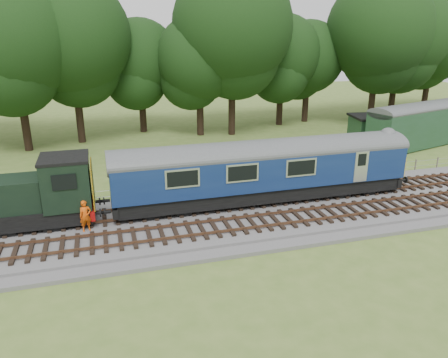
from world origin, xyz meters
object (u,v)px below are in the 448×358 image
object	(u,v)px
parked_coach	(433,120)
dmu_railcar	(264,166)
worker	(85,216)
shunter_loco	(13,199)

from	to	relation	value
parked_coach	dmu_railcar	bearing A→B (deg)	-170.24
dmu_railcar	parked_coach	size ratio (longest dim) A/B	1.15
worker	parked_coach	distance (m)	33.35
worker	parked_coach	world-z (taller)	parked_coach
dmu_railcar	shunter_loco	world-z (taller)	dmu_railcar
shunter_loco	parked_coach	distance (m)	36.28
dmu_railcar	worker	bearing A→B (deg)	-172.40
shunter_loco	worker	bearing A→B (deg)	-21.29
worker	parked_coach	xyz separation A→B (m)	(31.30, 11.47, 1.05)
dmu_railcar	shunter_loco	distance (m)	13.94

